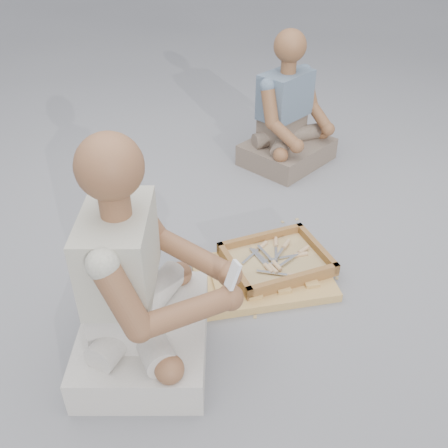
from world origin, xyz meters
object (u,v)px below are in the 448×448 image
object	(u,v)px
craftsman	(138,290)
companion	(288,121)
tool_tray	(276,260)
carved_panel	(262,277)

from	to	relation	value
craftsman	companion	world-z (taller)	craftsman
tool_tray	companion	bearing A→B (deg)	65.72
companion	carved_panel	bearing A→B (deg)	32.39
carved_panel	craftsman	distance (m)	0.76
tool_tray	companion	xyz separation A→B (m)	(0.50, 1.11, 0.23)
carved_panel	tool_tray	size ratio (longest dim) A/B	1.25
carved_panel	tool_tray	distance (m)	0.12
craftsman	tool_tray	bearing A→B (deg)	131.10
carved_panel	craftsman	world-z (taller)	craftsman
carved_panel	companion	distance (m)	1.34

